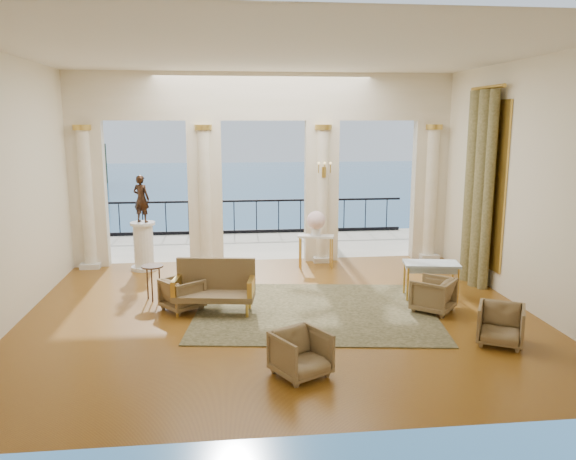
{
  "coord_description": "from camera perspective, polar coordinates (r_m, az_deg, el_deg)",
  "views": [
    {
      "loc": [
        -0.9,
        -9.55,
        3.39
      ],
      "look_at": [
        0.22,
        0.6,
        1.4
      ],
      "focal_mm": 35.0,
      "sensor_mm": 36.0,
      "label": 1
    }
  ],
  "objects": [
    {
      "name": "statue",
      "position": [
        13.17,
        -14.68,
        3.09
      ],
      "size": [
        0.47,
        0.4,
        1.08
      ],
      "primitive_type": "imported",
      "rotation": [
        0.0,
        0.0,
        2.71
      ],
      "color": "#301F15",
      "rests_on": "pedestal"
    },
    {
      "name": "palm_tree",
      "position": [
        16.43,
        3.98,
        13.44
      ],
      "size": [
        2.0,
        2.0,
        4.5
      ],
      "color": "#4C3823",
      "rests_on": "terrace"
    },
    {
      "name": "wall_sconce",
      "position": [
        13.31,
        3.68,
        5.98
      ],
      "size": [
        0.3,
        0.11,
        0.33
      ],
      "color": "gold",
      "rests_on": "arcade"
    },
    {
      "name": "curtain",
      "position": [
        12.29,
        18.74,
        4.02
      ],
      "size": [
        0.33,
        1.4,
        4.09
      ],
      "color": "brown",
      "rests_on": "ground"
    },
    {
      "name": "armchair_a",
      "position": [
        7.72,
        1.32,
        -12.27
      ],
      "size": [
        0.88,
        0.87,
        0.68
      ],
      "primitive_type": "imported",
      "rotation": [
        0.0,
        0.0,
        0.51
      ],
      "color": "#4B3722",
      "rests_on": "ground"
    },
    {
      "name": "arcade",
      "position": [
        13.43,
        -2.48,
        7.56
      ],
      "size": [
        9.0,
        0.56,
        4.5
      ],
      "color": "beige",
      "rests_on": "ground"
    },
    {
      "name": "pedestal",
      "position": [
        13.36,
        -14.45,
        -1.67
      ],
      "size": [
        0.61,
        0.61,
        1.12
      ],
      "color": "silver",
      "rests_on": "ground"
    },
    {
      "name": "armchair_d",
      "position": [
        10.45,
        -10.67,
        -6.23
      ],
      "size": [
        0.86,
        0.87,
        0.66
      ],
      "primitive_type": "imported",
      "rotation": [
        0.0,
        0.0,
        2.24
      ],
      "color": "#4B3722",
      "rests_on": "ground"
    },
    {
      "name": "sea",
      "position": [
        70.19,
        -5.52,
        3.29
      ],
      "size": [
        160.0,
        160.0,
        0.0
      ],
      "primitive_type": "plane",
      "color": "#2E5D96",
      "rests_on": "ground"
    },
    {
      "name": "settee",
      "position": [
        10.22,
        -7.45,
        -5.69
      ],
      "size": [
        1.51,
        0.82,
        0.95
      ],
      "rotation": [
        0.0,
        0.0,
        -0.15
      ],
      "color": "#4B3722",
      "rests_on": "ground"
    },
    {
      "name": "headland",
      "position": [
        84.95,
        -26.45,
        5.57
      ],
      "size": [
        22.0,
        18.0,
        6.0
      ],
      "primitive_type": "cube",
      "color": "black",
      "rests_on": "sea"
    },
    {
      "name": "console_table",
      "position": [
        13.06,
        2.85,
        -1.11
      ],
      "size": [
        0.88,
        0.52,
        0.78
      ],
      "rotation": [
        0.0,
        0.0,
        -0.25
      ],
      "color": "silver",
      "rests_on": "ground"
    },
    {
      "name": "floor",
      "position": [
        10.18,
        -0.89,
        -8.45
      ],
      "size": [
        9.0,
        9.0,
        0.0
      ],
      "primitive_type": "plane",
      "color": "#542A0C",
      "rests_on": "ground"
    },
    {
      "name": "side_table",
      "position": [
        11.06,
        -13.61,
        -4.01
      ],
      "size": [
        0.42,
        0.42,
        0.68
      ],
      "color": "black",
      "rests_on": "ground"
    },
    {
      "name": "urn",
      "position": [
        12.97,
        2.87,
        0.86
      ],
      "size": [
        0.43,
        0.43,
        0.57
      ],
      "color": "white",
      "rests_on": "console_table"
    },
    {
      "name": "armchair_b",
      "position": [
        9.33,
        20.81,
        -8.81
      ],
      "size": [
        0.88,
        0.87,
        0.69
      ],
      "primitive_type": "imported",
      "rotation": [
        0.0,
        0.0,
        -0.5
      ],
      "color": "#4B3722",
      "rests_on": "ground"
    },
    {
      "name": "balustrade",
      "position": [
        17.24,
        -3.22,
        1.04
      ],
      "size": [
        9.0,
        0.06,
        1.03
      ],
      "color": "black",
      "rests_on": "terrace"
    },
    {
      "name": "room_walls",
      "position": [
        8.5,
        -0.23,
        7.56
      ],
      "size": [
        9.0,
        9.0,
        9.0
      ],
      "color": "white",
      "rests_on": "ground"
    },
    {
      "name": "rug",
      "position": [
        10.28,
        2.78,
        -8.2
      ],
      "size": [
        4.67,
        3.85,
        0.02
      ],
      "primitive_type": "cube",
      "rotation": [
        0.0,
        0.0,
        -0.13
      ],
      "color": "#282D17",
      "rests_on": "ground"
    },
    {
      "name": "armchair_c",
      "position": [
        10.5,
        14.52,
        -6.23
      ],
      "size": [
        0.91,
        0.91,
        0.69
      ],
      "primitive_type": "imported",
      "rotation": [
        0.0,
        0.0,
        -2.29
      ],
      "color": "#4B3722",
      "rests_on": "ground"
    },
    {
      "name": "terrace",
      "position": [
        15.76,
        -2.88,
        -1.6
      ],
      "size": [
        10.0,
        3.6,
        0.1
      ],
      "primitive_type": "cube",
      "color": "#AFA891",
      "rests_on": "ground"
    },
    {
      "name": "window_frame",
      "position": [
        12.36,
        19.55,
        4.39
      ],
      "size": [
        0.04,
        1.6,
        3.4
      ],
      "primitive_type": "cube",
      "color": "gold",
      "rests_on": "room_walls"
    },
    {
      "name": "game_table",
      "position": [
        11.18,
        14.35,
        -3.6
      ],
      "size": [
        1.12,
        0.74,
        0.71
      ],
      "rotation": [
        0.0,
        0.0,
        -0.18
      ],
      "color": "#9BB1C0",
      "rests_on": "ground"
    }
  ]
}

